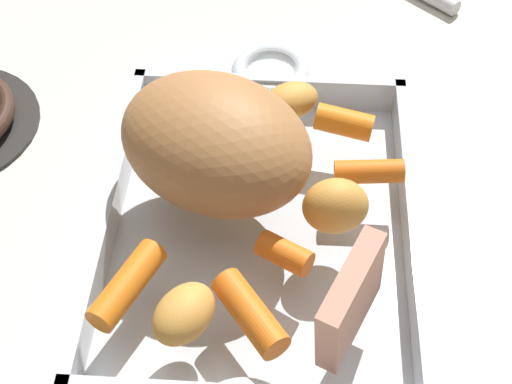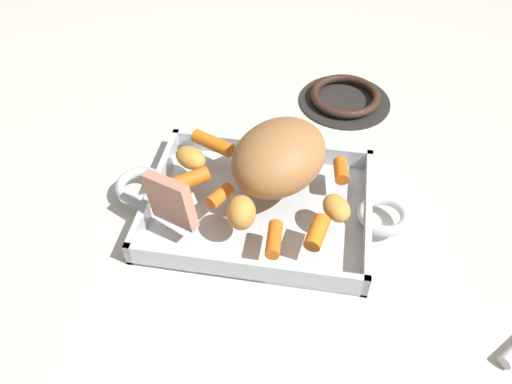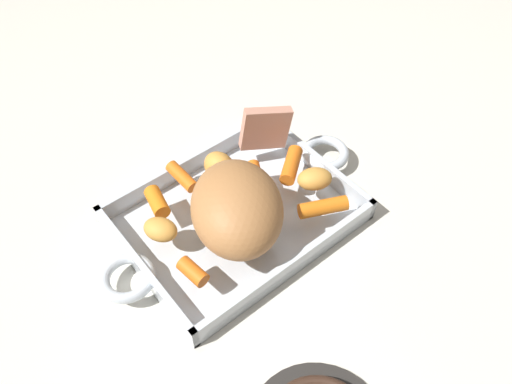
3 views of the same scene
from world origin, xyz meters
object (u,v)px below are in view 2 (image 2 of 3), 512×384
object	(u,v)px
baby_carrot_long	(186,183)
potato_golden_small	(191,158)
potato_near_roast	(336,208)
baby_carrot_northeast	(220,196)
roasting_dish	(259,206)
baby_carrot_southwest	(317,232)
baby_carrot_short	(274,239)
roast_slice_thick	(170,201)
stove_burner_rear	(345,98)
potato_whole	(241,212)
baby_carrot_northwest	(213,143)
baby_carrot_center_right	(341,171)
pork_roast	(279,157)

from	to	relation	value
baby_carrot_long	potato_golden_small	world-z (taller)	potato_golden_small
potato_near_roast	potato_golden_small	xyz separation A→B (m)	(0.22, -0.07, 0.00)
baby_carrot_northeast	potato_golden_small	bearing A→B (deg)	-48.18
roasting_dish	baby_carrot_southwest	world-z (taller)	baby_carrot_southwest
potato_golden_small	baby_carrot_northeast	bearing A→B (deg)	131.82
roasting_dish	baby_carrot_short	bearing A→B (deg)	111.65
roast_slice_thick	stove_burner_rear	xyz separation A→B (m)	(-0.22, -0.36, -0.06)
baby_carrot_northeast	baby_carrot_southwest	xyz separation A→B (m)	(-0.14, 0.05, 0.00)
baby_carrot_southwest	potato_whole	xyz separation A→B (m)	(0.10, -0.01, 0.01)
baby_carrot_long	baby_carrot_southwest	world-z (taller)	baby_carrot_southwest
roast_slice_thick	baby_carrot_northeast	distance (m)	0.08
baby_carrot_northeast	baby_carrot_northwest	xyz separation A→B (m)	(0.03, -0.11, 0.00)
baby_carrot_northwest	baby_carrot_short	bearing A→B (deg)	124.99
potato_golden_small	baby_carrot_center_right	bearing A→B (deg)	-176.44
baby_carrot_northeast	baby_carrot_center_right	bearing A→B (deg)	-154.34
roast_slice_thick	baby_carrot_long	distance (m)	0.07
baby_carrot_long	potato_whole	distance (m)	0.11
potato_golden_small	roasting_dish	bearing A→B (deg)	158.25
baby_carrot_long	baby_carrot_southwest	size ratio (longest dim) A/B	1.35
roasting_dish	baby_carrot_northeast	world-z (taller)	baby_carrot_northeast
baby_carrot_southwest	potato_near_roast	size ratio (longest dim) A/B	1.01
baby_carrot_short	stove_burner_rear	world-z (taller)	baby_carrot_short
baby_carrot_southwest	roasting_dish	bearing A→B (deg)	-36.97
pork_roast	stove_burner_rear	world-z (taller)	pork_roast
baby_carrot_center_right	potato_golden_small	distance (m)	0.22
baby_carrot_northwest	baby_carrot_northeast	bearing A→B (deg)	107.71
baby_carrot_short	baby_carrot_northwest	size ratio (longest dim) A/B	0.79
baby_carrot_southwest	stove_burner_rear	distance (m)	0.36
baby_carrot_northwest	pork_roast	bearing A→B (deg)	154.48
roasting_dish	baby_carrot_long	xyz separation A→B (m)	(0.11, 0.00, 0.04)
roasting_dish	roast_slice_thick	size ratio (longest dim) A/B	5.97
baby_carrot_northwest	baby_carrot_center_right	size ratio (longest dim) A/B	1.69
potato_near_roast	potato_golden_small	world-z (taller)	potato_golden_small
roasting_dish	stove_burner_rear	distance (m)	0.32
pork_roast	baby_carrot_northwest	size ratio (longest dim) A/B	2.23
baby_carrot_northwest	potato_golden_small	world-z (taller)	potato_golden_small
potato_near_roast	potato_whole	xyz separation A→B (m)	(0.13, 0.04, 0.01)
potato_near_roast	stove_burner_rear	size ratio (longest dim) A/B	0.29
baby_carrot_northeast	potato_golden_small	world-z (taller)	potato_golden_small
potato_golden_small	baby_carrot_northwest	bearing A→B (deg)	-119.08
baby_carrot_southwest	roast_slice_thick	bearing A→B (deg)	-0.35
baby_carrot_southwest	potato_near_roast	distance (m)	0.05
baby_carrot_northeast	roast_slice_thick	bearing A→B (deg)	37.97
roasting_dish	pork_roast	bearing A→B (deg)	-123.67
pork_roast	baby_carrot_northeast	world-z (taller)	pork_roast
roasting_dish	baby_carrot_long	world-z (taller)	baby_carrot_long
pork_roast	potato_near_roast	bearing A→B (deg)	147.49
baby_carrot_short	baby_carrot_southwest	xyz separation A→B (m)	(-0.05, -0.02, 0.00)
baby_carrot_short	baby_carrot_center_right	bearing A→B (deg)	-118.94
baby_carrot_short	baby_carrot_long	xyz separation A→B (m)	(0.14, -0.08, 0.00)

